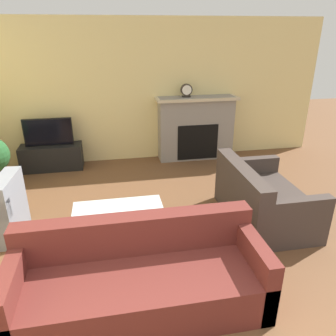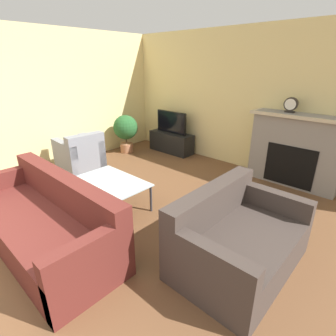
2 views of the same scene
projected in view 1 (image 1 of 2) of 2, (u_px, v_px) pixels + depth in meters
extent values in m
cube|color=beige|center=(119.00, 93.00, 6.26)|extent=(8.12, 0.06, 2.70)
cube|color=gray|center=(196.00, 128.00, 6.60)|extent=(1.49, 0.38, 1.26)
cube|color=black|center=(198.00, 142.00, 6.52)|extent=(0.82, 0.01, 0.71)
cube|color=beige|center=(197.00, 98.00, 6.34)|extent=(1.61, 0.44, 0.05)
cube|color=black|center=(52.00, 157.00, 6.19)|extent=(1.12, 0.40, 0.47)
cube|color=black|center=(48.00, 132.00, 6.00)|extent=(0.87, 0.05, 0.51)
cube|color=black|center=(48.00, 133.00, 5.97)|extent=(0.83, 0.01, 0.47)
cube|color=#5B231E|center=(141.00, 291.00, 3.06)|extent=(2.32, 0.88, 0.42)
cube|color=#5B231E|center=(136.00, 233.00, 3.21)|extent=(2.32, 0.20, 0.40)
cube|color=#5B231E|center=(16.00, 297.00, 2.83)|extent=(0.14, 0.88, 0.66)
cube|color=#5B231E|center=(251.00, 266.00, 3.20)|extent=(0.14, 0.88, 0.66)
cube|color=#3D332D|center=(265.00, 205.00, 4.55)|extent=(0.96, 1.47, 0.42)
cube|color=#3D332D|center=(242.00, 181.00, 4.32)|extent=(0.20, 1.47, 0.40)
cube|color=#3D332D|center=(291.00, 224.00, 3.90)|extent=(0.96, 0.14, 0.66)
cube|color=#3D332D|center=(246.00, 178.00, 5.10)|extent=(0.96, 0.14, 0.66)
cube|color=gray|center=(7.00, 192.00, 4.02)|extent=(0.25, 0.72, 0.40)
cylinder|color=#333338|center=(75.00, 244.00, 3.73)|extent=(0.04, 0.04, 0.41)
cylinder|color=#333338|center=(164.00, 235.00, 3.91)|extent=(0.04, 0.04, 0.41)
cylinder|color=#333338|center=(78.00, 219.00, 4.24)|extent=(0.04, 0.04, 0.41)
cylinder|color=#333338|center=(157.00, 211.00, 4.41)|extent=(0.04, 0.04, 0.41)
cube|color=silver|center=(118.00, 211.00, 3.99)|extent=(1.11, 0.64, 0.02)
cube|color=#28231E|center=(186.00, 96.00, 6.31)|extent=(0.16, 0.07, 0.03)
cylinder|color=#28231E|center=(186.00, 90.00, 6.26)|extent=(0.22, 0.07, 0.22)
cylinder|color=white|center=(187.00, 90.00, 6.23)|extent=(0.18, 0.00, 0.18)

